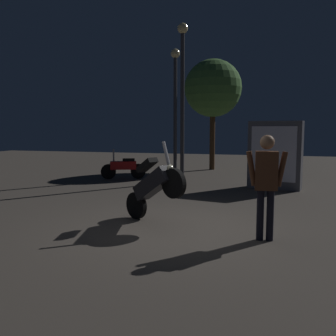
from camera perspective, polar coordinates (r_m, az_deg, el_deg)
The scene contains 8 objects.
ground_plane at distance 6.96m, azimuth 1.17°, elevation -9.35°, with size 40.00×40.00×0.00m, color #4C443D.
motorcycle_black_foreground at distance 7.12m, azimuth -2.26°, elevation -2.87°, with size 1.48×0.92×1.63m.
motorcycle_red_parked_left at distance 13.66m, azimuth -6.99°, elevation 0.12°, with size 1.56×0.76×1.11m.
person_rider_beside at distance 6.22m, azimuth 15.10°, elevation -1.46°, with size 0.67×0.27×1.76m.
streetlamp_near at distance 14.65m, azimuth 1.15°, elevation 11.22°, with size 0.36×0.36×4.96m.
streetlamp_far at distance 12.89m, azimuth 2.27°, elevation 13.05°, with size 0.36×0.36×5.43m.
tree_left_bg at distance 16.88m, azimuth 7.04°, elevation 12.20°, with size 2.58×2.58×4.96m.
kiosk_billboard at distance 11.78m, azimuth 16.37°, elevation 1.96°, with size 1.67×0.81×2.10m.
Camera 1 is at (1.72, -6.49, 1.86)m, focal length 38.99 mm.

